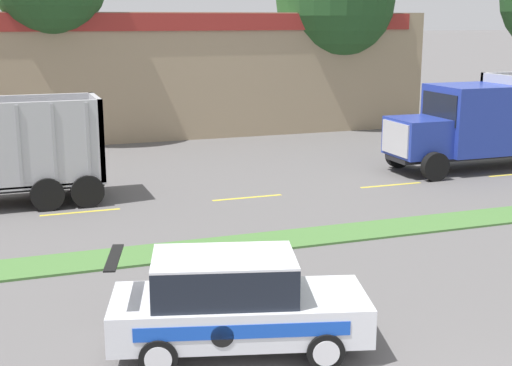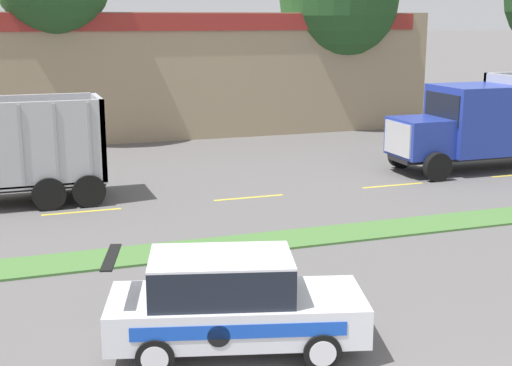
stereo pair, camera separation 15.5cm
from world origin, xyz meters
name	(u,v)px [view 1 (the left image)]	position (x,y,z in m)	size (l,w,h in m)	color
grass_verge	(267,241)	(0.00, 10.09, 0.03)	(120.00, 1.50, 0.06)	#477538
centre_line_3	(80,212)	(-4.33, 14.84, 0.00)	(2.40, 0.14, 0.01)	yellow
centre_line_4	(247,198)	(1.07, 14.84, 0.00)	(2.40, 0.14, 0.01)	yellow
centre_line_5	(391,185)	(6.47, 14.84, 0.00)	(2.40, 0.14, 0.01)	yellow
dump_truck_lead	(494,125)	(11.78, 16.18, 1.71)	(10.75, 2.86, 3.65)	black
rally_car	(234,303)	(-2.74, 4.44, 0.90)	(4.80, 2.85, 1.80)	silver
store_building_backdrop	(52,72)	(-3.74, 32.62, 3.04)	(37.52, 12.10, 6.07)	#9E896B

